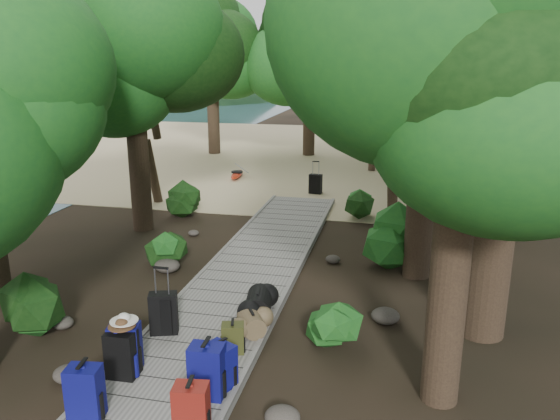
% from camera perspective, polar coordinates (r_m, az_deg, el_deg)
% --- Properties ---
extents(ground, '(120.00, 120.00, 0.00)m').
position_cam_1_polar(ground, '(11.07, -4.01, -8.12)').
color(ground, black).
rests_on(ground, ground).
extents(sand_beach, '(40.00, 22.00, 0.02)m').
position_cam_1_polar(sand_beach, '(26.24, 5.97, 5.80)').
color(sand_beach, tan).
rests_on(sand_beach, ground).
extents(distant_hill, '(32.00, 16.00, 12.00)m').
position_cam_1_polar(distant_hill, '(72.06, -24.50, 10.72)').
color(distant_hill, black).
rests_on(distant_hill, ground).
extents(boardwalk, '(2.00, 12.00, 0.12)m').
position_cam_1_polar(boardwalk, '(11.93, -2.65, -5.98)').
color(boardwalk, gray).
rests_on(boardwalk, ground).
extents(backpack_left_a, '(0.45, 0.35, 0.78)m').
position_cam_1_polar(backpack_left_a, '(7.46, -19.73, -17.29)').
color(backpack_left_a, '#0B0869').
rests_on(backpack_left_a, boardwalk).
extents(backpack_left_b, '(0.42, 0.30, 0.75)m').
position_cam_1_polar(backpack_left_b, '(8.15, -16.21, -14.06)').
color(backpack_left_b, black).
rests_on(backpack_left_b, boardwalk).
extents(backpack_left_c, '(0.48, 0.39, 0.79)m').
position_cam_1_polar(backpack_left_c, '(8.28, -15.88, -13.41)').
color(backpack_left_c, '#0B0869').
rests_on(backpack_left_c, boardwalk).
extents(backpack_right_a, '(0.44, 0.34, 0.73)m').
position_cam_1_polar(backpack_right_a, '(6.90, -9.26, -19.70)').
color(backpack_right_a, maroon).
rests_on(backpack_right_a, boardwalk).
extents(backpack_right_b, '(0.46, 0.33, 0.81)m').
position_cam_1_polar(backpack_right_b, '(7.50, -7.64, -16.08)').
color(backpack_right_b, '#0B0869').
rests_on(backpack_right_b, boardwalk).
extents(backpack_right_c, '(0.48, 0.42, 0.67)m').
position_cam_1_polar(backpack_right_c, '(7.73, -6.23, -15.59)').
color(backpack_right_c, '#0B0869').
rests_on(backpack_right_c, boardwalk).
extents(backpack_right_d, '(0.39, 0.32, 0.51)m').
position_cam_1_polar(backpack_right_d, '(8.51, -4.95, -13.03)').
color(backpack_right_d, '#3B3A18').
rests_on(backpack_right_d, boardwalk).
extents(duffel_right_khaki, '(0.59, 0.66, 0.37)m').
position_cam_1_polar(duffel_right_khaki, '(9.05, -3.00, -11.68)').
color(duffel_right_khaki, brown).
rests_on(duffel_right_khaki, boardwalk).
extents(duffel_right_black, '(0.57, 0.79, 0.45)m').
position_cam_1_polar(duffel_right_black, '(9.58, -2.25, -9.74)').
color(duffel_right_black, black).
rests_on(duffel_right_black, boardwalk).
extents(suitcase_on_boardwalk, '(0.50, 0.37, 0.69)m').
position_cam_1_polar(suitcase_on_boardwalk, '(9.17, -12.07, -10.50)').
color(suitcase_on_boardwalk, black).
rests_on(suitcase_on_boardwalk, boardwalk).
extents(lone_suitcase_on_sand, '(0.45, 0.31, 0.65)m').
position_cam_1_polar(lone_suitcase_on_sand, '(18.44, 3.73, 2.74)').
color(lone_suitcase_on_sand, black).
rests_on(lone_suitcase_on_sand, sand_beach).
extents(hat_brown, '(0.38, 0.38, 0.11)m').
position_cam_1_polar(hat_brown, '(7.98, -16.23, -11.23)').
color(hat_brown, '#51351E').
rests_on(hat_brown, backpack_left_b).
extents(hat_white, '(0.39, 0.39, 0.13)m').
position_cam_1_polar(hat_white, '(8.03, -16.02, -10.67)').
color(hat_white, silver).
rests_on(hat_white, backpack_left_c).
extents(kayak, '(1.06, 3.27, 0.32)m').
position_cam_1_polar(kayak, '(20.97, -4.52, 3.83)').
color(kayak, '#A2210D').
rests_on(kayak, sand_beach).
extents(sun_lounger, '(0.91, 2.04, 0.63)m').
position_cam_1_polar(sun_lounger, '(20.44, 12.55, 3.64)').
color(sun_lounger, silver).
rests_on(sun_lounger, sand_beach).
extents(tree_right_a, '(4.26, 4.26, 7.09)m').
position_cam_1_polar(tree_right_a, '(6.83, 18.47, 7.23)').
color(tree_right_a, black).
rests_on(tree_right_a, ground).
extents(tree_right_c, '(4.60, 4.60, 7.97)m').
position_cam_1_polar(tree_right_c, '(11.14, 15.33, 12.70)').
color(tree_right_c, black).
rests_on(tree_right_c, ground).
extents(tree_right_d, '(5.62, 5.62, 10.30)m').
position_cam_1_polar(tree_right_d, '(14.03, 23.61, 17.25)').
color(tree_right_d, black).
rests_on(tree_right_d, ground).
extents(tree_right_e, '(5.22, 5.22, 9.39)m').
position_cam_1_polar(tree_right_e, '(16.81, 18.10, 15.73)').
color(tree_right_e, black).
rests_on(tree_right_e, ground).
extents(tree_right_f, '(5.75, 5.75, 10.26)m').
position_cam_1_polar(tree_right_f, '(20.23, 24.96, 16.17)').
color(tree_right_f, black).
rests_on(tree_right_f, ground).
extents(tree_left_c, '(4.38, 4.38, 7.62)m').
position_cam_1_polar(tree_left_c, '(14.50, -15.08, 12.58)').
color(tree_left_c, black).
rests_on(tree_left_c, ground).
extents(tree_back_a, '(4.55, 4.55, 7.87)m').
position_cam_1_polar(tree_back_a, '(25.61, 3.13, 14.46)').
color(tree_back_a, black).
rests_on(tree_back_a, ground).
extents(tree_back_b, '(5.75, 5.75, 10.28)m').
position_cam_1_polar(tree_back_b, '(25.37, 9.44, 16.98)').
color(tree_back_b, black).
rests_on(tree_back_b, ground).
extents(tree_back_c, '(5.52, 5.52, 9.94)m').
position_cam_1_polar(tree_back_c, '(24.71, 17.06, 16.18)').
color(tree_back_c, black).
rests_on(tree_back_c, ground).
extents(tree_back_d, '(4.82, 4.82, 8.03)m').
position_cam_1_polar(tree_back_d, '(26.22, -7.14, 14.56)').
color(tree_back_d, black).
rests_on(tree_back_d, ground).
extents(palm_right_a, '(4.01, 4.01, 6.84)m').
position_cam_1_polar(palm_right_a, '(15.78, 12.81, 11.51)').
color(palm_right_a, '#184413').
rests_on(palm_right_a, ground).
extents(palm_right_b, '(4.17, 4.17, 8.06)m').
position_cam_1_polar(palm_right_b, '(20.31, 19.27, 13.60)').
color(palm_right_b, '#184413').
rests_on(palm_right_b, ground).
extents(palm_right_c, '(3.92, 3.92, 6.23)m').
position_cam_1_polar(palm_right_c, '(22.37, 10.49, 11.95)').
color(palm_right_c, '#184413').
rests_on(palm_right_c, ground).
extents(palm_left_a, '(3.84, 3.84, 6.11)m').
position_cam_1_polar(palm_left_a, '(17.40, -13.92, 10.58)').
color(palm_left_a, '#184413').
rests_on(palm_left_a, ground).
extents(rock_left_a, '(0.43, 0.39, 0.24)m').
position_cam_1_polar(rock_left_a, '(8.63, -21.27, -15.69)').
color(rock_left_a, '#4C473F').
rests_on(rock_left_a, ground).
extents(rock_left_b, '(0.38, 0.34, 0.21)m').
position_cam_1_polar(rock_left_b, '(10.17, -21.78, -10.87)').
color(rock_left_b, '#4C473F').
rests_on(rock_left_b, ground).
extents(rock_left_c, '(0.55, 0.50, 0.30)m').
position_cam_1_polar(rock_left_c, '(12.01, -11.71, -5.70)').
color(rock_left_c, '#4C473F').
rests_on(rock_left_c, ground).
extents(rock_left_d, '(0.28, 0.25, 0.15)m').
position_cam_1_polar(rock_left_d, '(14.30, -9.02, -2.38)').
color(rock_left_d, '#4C473F').
rests_on(rock_left_d, ground).
extents(rock_right_a, '(0.46, 0.41, 0.25)m').
position_cam_1_polar(rock_right_a, '(7.28, 0.26, -20.83)').
color(rock_right_a, '#4C473F').
rests_on(rock_right_a, ground).
extents(rock_right_b, '(0.49, 0.44, 0.27)m').
position_cam_1_polar(rock_right_b, '(9.80, 10.96, -10.80)').
color(rock_right_b, '#4C473F').
rests_on(rock_right_b, ground).
extents(rock_right_c, '(0.33, 0.30, 0.18)m').
position_cam_1_polar(rock_right_c, '(12.34, 5.55, -5.13)').
color(rock_right_c, '#4C473F').
rests_on(rock_right_c, ground).
extents(rock_right_d, '(0.59, 0.53, 0.33)m').
position_cam_1_polar(rock_right_d, '(14.69, 10.86, -1.63)').
color(rock_right_d, '#4C473F').
rests_on(rock_right_d, ground).
extents(shrub_left_a, '(1.12, 1.12, 1.01)m').
position_cam_1_polar(shrub_left_a, '(9.95, -24.41, -9.23)').
color(shrub_left_a, '#18521C').
rests_on(shrub_left_a, ground).
extents(shrub_left_b, '(0.94, 0.94, 0.84)m').
position_cam_1_polar(shrub_left_b, '(12.19, -11.52, -4.01)').
color(shrub_left_b, '#18521C').
rests_on(shrub_left_b, ground).
extents(shrub_left_c, '(1.13, 1.13, 1.01)m').
position_cam_1_polar(shrub_left_c, '(16.08, -10.14, 1.18)').
color(shrub_left_c, '#18521C').
rests_on(shrub_left_c, ground).
extents(shrub_right_a, '(0.86, 0.86, 0.78)m').
position_cam_1_polar(shrub_right_a, '(8.69, 4.86, -12.29)').
color(shrub_right_a, '#18521C').
rests_on(shrub_right_a, ground).
extents(shrub_right_b, '(1.44, 1.44, 1.30)m').
position_cam_1_polar(shrub_right_b, '(12.19, 11.49, -2.87)').
color(shrub_right_b, '#18521C').
rests_on(shrub_right_b, ground).
extents(shrub_right_c, '(0.96, 0.96, 0.86)m').
position_cam_1_polar(shrub_right_c, '(15.70, 8.57, 0.61)').
color(shrub_right_c, '#18521C').
rests_on(shrub_right_c, ground).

